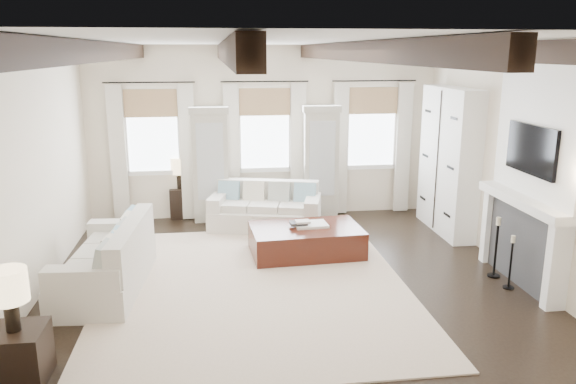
{
  "coord_description": "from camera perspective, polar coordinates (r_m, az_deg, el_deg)",
  "views": [
    {
      "loc": [
        -0.96,
        -6.69,
        3.09
      ],
      "look_at": [
        0.07,
        0.94,
        1.15
      ],
      "focal_mm": 35.0,
      "sensor_mm": 36.0,
      "label": 1
    }
  ],
  "objects": [
    {
      "name": "ground",
      "position": [
        7.43,
        0.47,
        -10.43
      ],
      "size": [
        7.5,
        7.5,
        0.0
      ],
      "primitive_type": "plane",
      "color": "black",
      "rests_on": "ground"
    },
    {
      "name": "room_shell",
      "position": [
        7.86,
        4.99,
        5.32
      ],
      "size": [
        6.54,
        7.54,
        3.22
      ],
      "color": "#F4E5CD",
      "rests_on": "ground"
    },
    {
      "name": "area_rug",
      "position": [
        7.69,
        -3.43,
        -9.49
      ],
      "size": [
        4.06,
        4.84,
        0.02
      ],
      "primitive_type": "cube",
      "color": "beige",
      "rests_on": "ground"
    },
    {
      "name": "sofa_back",
      "position": [
        10.01,
        -2.29,
        -1.87
      ],
      "size": [
        2.09,
        1.33,
        0.83
      ],
      "color": "beige",
      "rests_on": "ground"
    },
    {
      "name": "sofa_left",
      "position": [
        7.85,
        -17.61,
        -6.83
      ],
      "size": [
        1.12,
        2.17,
        0.9
      ],
      "color": "beige",
      "rests_on": "ground"
    },
    {
      "name": "ottoman",
      "position": [
        8.76,
        1.83,
        -4.97
      ],
      "size": [
        1.74,
        1.15,
        0.44
      ],
      "primitive_type": "cube",
      "rotation": [
        0.0,
        0.0,
        0.06
      ],
      "color": "black",
      "rests_on": "ground"
    },
    {
      "name": "tray",
      "position": [
        8.76,
        2.34,
        -3.32
      ],
      "size": [
        0.52,
        0.41,
        0.04
      ],
      "primitive_type": "cube",
      "rotation": [
        0.0,
        0.0,
        0.06
      ],
      "color": "white",
      "rests_on": "ottoman"
    },
    {
      "name": "book_lower",
      "position": [
        8.69,
        1.07,
        -3.18
      ],
      "size": [
        0.27,
        0.21,
        0.04
      ],
      "primitive_type": "cube",
      "rotation": [
        0.0,
        0.0,
        0.06
      ],
      "color": "#262628",
      "rests_on": "tray"
    },
    {
      "name": "book_upper",
      "position": [
        8.65,
        1.5,
        -3.02
      ],
      "size": [
        0.23,
        0.18,
        0.03
      ],
      "primitive_type": "cube",
      "rotation": [
        0.0,
        0.0,
        0.06
      ],
      "color": "beige",
      "rests_on": "book_lower"
    },
    {
      "name": "side_table_front",
      "position": [
        6.13,
        -25.79,
        -14.75
      ],
      "size": [
        0.54,
        0.54,
        0.54
      ],
      "primitive_type": "cube",
      "color": "black",
      "rests_on": "ground"
    },
    {
      "name": "lamp_front",
      "position": [
        5.85,
        -26.51,
        -8.84
      ],
      "size": [
        0.35,
        0.35,
        0.61
      ],
      "color": "black",
      "rests_on": "side_table_front"
    },
    {
      "name": "side_table_back",
      "position": [
        10.87,
        -10.86,
        -1.06
      ],
      "size": [
        0.38,
        0.38,
        0.57
      ],
      "primitive_type": "cube",
      "color": "black",
      "rests_on": "ground"
    },
    {
      "name": "lamp_back",
      "position": [
        10.72,
        -11.03,
        2.47
      ],
      "size": [
        0.34,
        0.34,
        0.59
      ],
      "color": "black",
      "rests_on": "side_table_back"
    },
    {
      "name": "candlestick_near",
      "position": [
        8.07,
        21.66,
        -7.07
      ],
      "size": [
        0.15,
        0.15,
        0.74
      ],
      "color": "black",
      "rests_on": "ground"
    },
    {
      "name": "candlestick_far",
      "position": [
        8.39,
        20.34,
        -5.76
      ],
      "size": [
        0.18,
        0.18,
        0.87
      ],
      "color": "black",
      "rests_on": "ground"
    }
  ]
}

